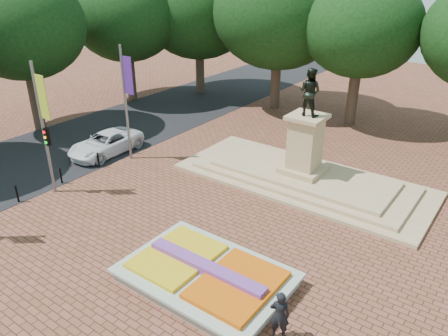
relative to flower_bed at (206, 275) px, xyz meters
name	(u,v)px	position (x,y,z in m)	size (l,w,h in m)	color
ground	(217,249)	(-1.03, 2.00, -0.38)	(90.00, 90.00, 0.00)	brown
asphalt_street	(89,139)	(-16.03, 7.00, -0.37)	(9.00, 90.00, 0.02)	black
flower_bed	(206,275)	(0.00, 0.00, 0.00)	(6.30, 4.30, 0.91)	gray
monument	(303,167)	(-1.03, 10.00, 0.50)	(14.00, 6.00, 6.40)	tan
tree_row_back	(415,40)	(1.31, 20.00, 6.29)	(44.80, 8.80, 10.43)	#37281E
tree_row_street	(31,40)	(-20.53, 6.67, 6.01)	(8.40, 25.40, 9.98)	#37281E
banner_poles	(38,126)	(-11.10, 0.69, 3.50)	(0.88, 11.17, 7.00)	slate
bollard_row	(40,184)	(-11.73, 0.50, 0.15)	(0.12, 13.12, 0.98)	black
van	(106,143)	(-13.03, 6.08, 0.32)	(2.32, 5.03, 1.40)	silver
pedestrian	(280,315)	(3.53, -0.64, 0.53)	(0.66, 0.43, 1.81)	black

